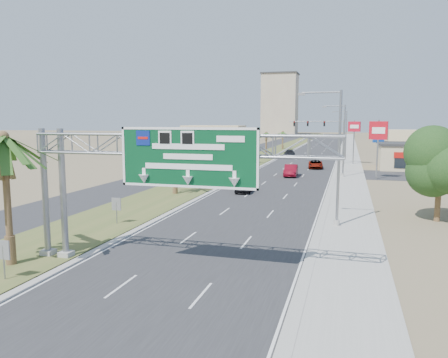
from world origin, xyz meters
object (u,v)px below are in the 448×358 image
palm_near (3,138)px  store_building (438,157)px  pole_sign_red_near (378,133)px  car_right_lane (315,164)px  car_mid_lane (291,171)px  car_left_lane (245,186)px  pole_sign_blue (379,135)px  pole_sign_red_far (354,130)px  car_far (289,154)px  sign_gantry (163,155)px  signal_mast (332,137)px

palm_near → store_building: bearing=61.7°
store_building → pole_sign_red_near: pole_sign_red_near is taller
palm_near → car_right_lane: palm_near is taller
car_mid_lane → palm_near: bearing=-105.8°
car_mid_lane → car_left_lane: bearing=-104.7°
pole_sign_blue → pole_sign_red_far: (-4.00, 2.87, 0.84)m
car_far → pole_sign_red_far: pole_sign_red_far is taller
store_building → car_right_lane: store_building is taller
sign_gantry → car_mid_lane: (1.45, 40.98, -5.23)m
car_far → car_right_lane: bearing=-74.5°
pole_sign_red_near → pole_sign_blue: size_ratio=1.08×
sign_gantry → palm_near: (-8.14, -1.93, 0.87)m
car_right_lane → car_far: (-7.08, 20.82, 0.12)m
car_mid_lane → car_far: car_mid_lane is taller
sign_gantry → car_far: bearing=92.4°
sign_gantry → pole_sign_blue: bearing=76.5°
car_right_lane → pole_sign_red_near: 15.52m
sign_gantry → car_far: 73.45m
palm_near → store_building: size_ratio=0.46×
pole_sign_red_near → pole_sign_blue: 17.77m
car_left_lane → pole_sign_red_far: bearing=67.7°
palm_near → pole_sign_blue: bearing=69.9°
pole_sign_blue → pole_sign_red_near: bearing=-93.6°
signal_mast → pole_sign_blue: size_ratio=1.40×
pole_sign_blue → palm_near: bearing=-110.1°
car_right_lane → car_far: size_ratio=0.89×
car_mid_lane → pole_sign_red_far: size_ratio=0.63×
store_building → pole_sign_blue: 9.95m
palm_near → pole_sign_blue: 64.52m
palm_near → pole_sign_red_near: palm_near is taller
pole_sign_red_near → signal_mast: bearing=107.6°
sign_gantry → store_building: size_ratio=0.93×
sign_gantry → pole_sign_red_near: bearing=72.5°
palm_near → car_far: 75.55m
car_right_lane → pole_sign_red_near: pole_sign_red_near is taller
car_far → pole_sign_red_far: (13.10, -11.69, 5.42)m
palm_near → car_mid_lane: palm_near is taller
store_building → pole_sign_red_near: (-10.12, -15.16, 4.17)m
signal_mast → store_building: (16.83, -5.97, -2.85)m
car_far → pole_sign_red_far: 18.37m
store_building → car_left_lane: size_ratio=4.20×
store_building → palm_near: bearing=-118.3°
car_far → pole_sign_blue: pole_sign_blue is taller
palm_near → signal_mast: (14.37, 63.97, -2.08)m
store_building → car_mid_lane: (-21.61, -15.09, -1.17)m
car_left_lane → car_far: bearing=87.5°
sign_gantry → car_mid_lane: bearing=88.0°
sign_gantry → car_left_lane: (-1.67, 25.62, -5.33)m
sign_gantry → pole_sign_red_far: bearing=80.7°
sign_gantry → store_building: sign_gantry is taller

